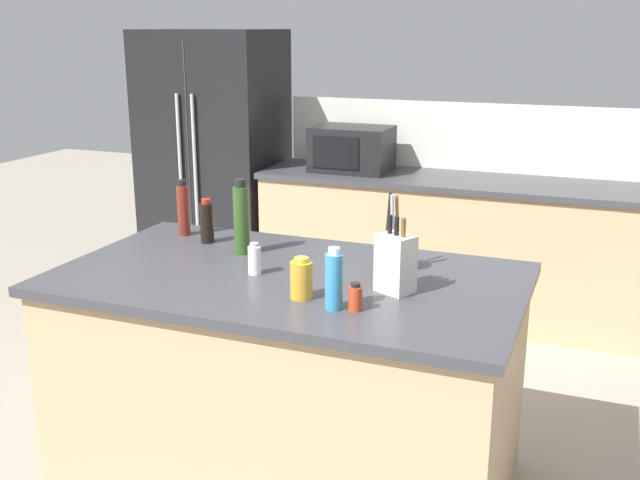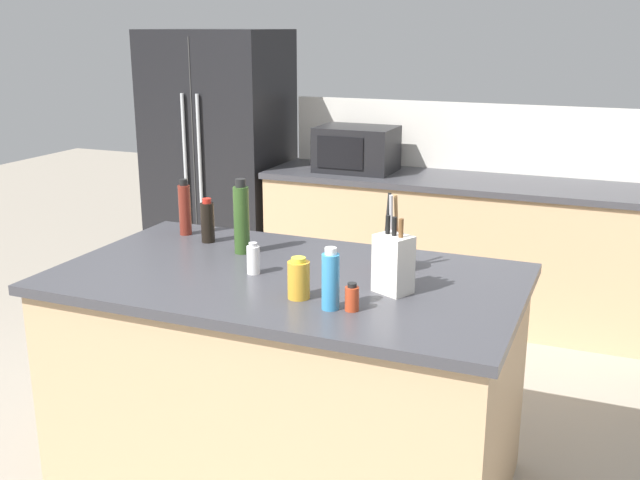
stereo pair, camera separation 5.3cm
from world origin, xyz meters
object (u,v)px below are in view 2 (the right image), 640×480
object	(u,v)px
vinegar_bottle	(185,209)
spice_jar_paprika	(352,298)
soy_sauce_bottle	(208,222)
olive_oil_bottle	(241,218)
microwave	(356,149)
dish_soap_bottle	(331,280)
salt_shaker	(253,259)
refrigerator	(220,159)
utensil_crock	(391,251)
honey_jar	(299,279)
knife_block	(393,263)

from	to	relation	value
vinegar_bottle	spice_jar_paprika	bearing A→B (deg)	-30.36
soy_sauce_bottle	olive_oil_bottle	bearing A→B (deg)	-22.14
olive_oil_bottle	spice_jar_paprika	distance (m)	0.83
microwave	dish_soap_bottle	distance (m)	2.61
microwave	salt_shaker	xyz separation A→B (m)	(0.37, -2.24, -0.09)
salt_shaker	microwave	bearing A→B (deg)	99.37
soy_sauce_bottle	refrigerator	bearing A→B (deg)	118.51
utensil_crock	honey_jar	size ratio (longest dim) A/B	2.07
knife_block	salt_shaker	xyz separation A→B (m)	(-0.58, -0.00, -0.05)
salt_shaker	spice_jar_paprika	distance (m)	0.56
honey_jar	soy_sauce_bottle	distance (m)	0.86
knife_block	utensil_crock	world-z (taller)	utensil_crock
soy_sauce_bottle	olive_oil_bottle	xyz separation A→B (m)	(0.23, -0.09, 0.06)
knife_block	olive_oil_bottle	size ratio (longest dim) A/B	0.88
refrigerator	knife_block	xyz separation A→B (m)	(2.05, -2.29, 0.12)
refrigerator	knife_block	world-z (taller)	refrigerator
honey_jar	spice_jar_paprika	size ratio (longest dim) A/B	1.53
soy_sauce_bottle	utensil_crock	bearing A→B (deg)	-5.26
soy_sauce_bottle	dish_soap_bottle	bearing A→B (deg)	-34.42
knife_block	utensil_crock	bearing A→B (deg)	134.74
refrigerator	soy_sauce_bottle	bearing A→B (deg)	-61.49
microwave	utensil_crock	size ratio (longest dim) A/B	1.63
dish_soap_bottle	spice_jar_paprika	distance (m)	0.10
microwave	vinegar_bottle	size ratio (longest dim) A/B	1.95
knife_block	vinegar_bottle	distance (m)	1.22
honey_jar	salt_shaker	distance (m)	0.34
microwave	honey_jar	size ratio (longest dim) A/B	3.37
dish_soap_bottle	spice_jar_paprika	bearing A→B (deg)	10.47
refrigerator	salt_shaker	xyz separation A→B (m)	(1.47, -2.29, 0.06)
spice_jar_paprika	olive_oil_bottle	bearing A→B (deg)	145.71
soy_sauce_bottle	dish_soap_bottle	world-z (taller)	dish_soap_bottle
microwave	honey_jar	xyz separation A→B (m)	(0.65, -2.43, -0.08)
olive_oil_bottle	honey_jar	bearing A→B (deg)	-42.60
refrigerator	soy_sauce_bottle	distance (m)	2.24
utensil_crock	olive_oil_bottle	xyz separation A→B (m)	(-0.68, -0.01, 0.07)
utensil_crock	soy_sauce_bottle	size ratio (longest dim) A/B	1.56
soy_sauce_bottle	vinegar_bottle	size ratio (longest dim) A/B	0.77
utensil_crock	refrigerator	bearing A→B (deg)	133.89
soy_sauce_bottle	vinegar_bottle	xyz separation A→B (m)	(-0.17, 0.07, 0.03)
refrigerator	honey_jar	distance (m)	3.04
dish_soap_bottle	spice_jar_paprika	xyz separation A→B (m)	(0.08, 0.01, -0.06)
knife_block	spice_jar_paprika	world-z (taller)	knife_block
refrigerator	microwave	world-z (taller)	refrigerator
microwave	soy_sauce_bottle	distance (m)	1.91
vinegar_bottle	salt_shaker	distance (m)	0.70
utensil_crock	salt_shaker	distance (m)	0.56
microwave	knife_block	distance (m)	2.43
knife_block	salt_shaker	bearing A→B (deg)	-154.04
microwave	knife_block	size ratio (longest dim) A/B	1.80
salt_shaker	spice_jar_paprika	world-z (taller)	salt_shaker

